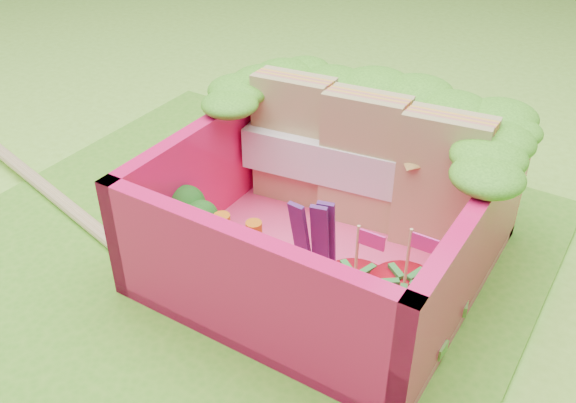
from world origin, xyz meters
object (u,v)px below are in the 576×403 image
Objects in this scene: sandwich_stack at (364,162)px; chopsticks at (52,193)px; broccoli at (190,219)px; strawberry_left at (353,303)px; bento_box at (328,211)px; strawberry_right at (401,309)px.

sandwich_stack reaches higher than chopsticks.
broccoli is at bearing -128.41° from sandwich_stack.
strawberry_left is at bearing -2.77° from broccoli.
broccoli is (-0.50, -0.32, -0.04)m from bento_box.
strawberry_left is 0.97× the size of strawberry_right.
sandwich_stack reaches higher than broccoli.
strawberry_right reaches higher than chopsticks.
sandwich_stack reaches higher than strawberry_right.
broccoli is (-0.50, -0.63, -0.13)m from sandwich_stack.
chopsticks is at bearing 179.99° from strawberry_right.
broccoli is at bearing -147.43° from bento_box.
sandwich_stack is 0.82m from broccoli.
bento_box is 0.33m from sandwich_stack.
bento_box is at bearing -90.93° from sandwich_stack.
chopsticks is (-1.93, 0.00, -0.16)m from strawberry_right.
strawberry_left is (0.31, -0.36, -0.09)m from bento_box.
chopsticks is (-1.76, 0.06, -0.16)m from strawberry_left.
strawberry_left is at bearing -1.93° from chopsticks.
bento_box is 0.59m from broccoli.
sandwich_stack is at bearing 89.07° from bento_box.
sandwich_stack is 0.76m from strawberry_left.
bento_box is 3.85× the size of broccoli.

